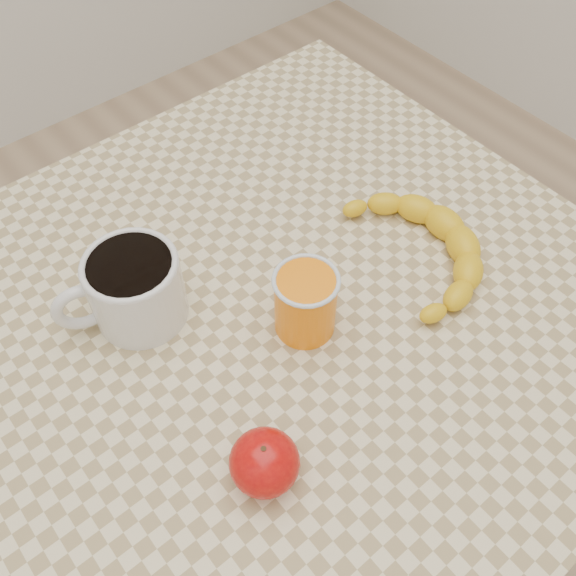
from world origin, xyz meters
TOP-DOWN VIEW (x-y plane):
  - ground at (0.00, 0.00)m, footprint 3.00×3.00m
  - table at (0.00, 0.00)m, footprint 0.80×0.80m
  - coffee_mug at (-0.15, 0.09)m, footprint 0.16×0.13m
  - orange_juice_glass at (-0.01, -0.04)m, footprint 0.07×0.07m
  - apple at (-0.16, -0.16)m, footprint 0.09×0.09m
  - banana at (0.17, -0.06)m, footprint 0.36×0.38m

SIDE VIEW (x-z plane):
  - ground at x=0.00m, z-range 0.00..0.00m
  - table at x=0.00m, z-range 0.29..1.04m
  - banana at x=0.17m, z-range 0.75..0.79m
  - apple at x=-0.16m, z-range 0.75..0.81m
  - orange_juice_glass at x=-0.01m, z-range 0.75..0.84m
  - coffee_mug at x=-0.15m, z-range 0.75..0.85m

